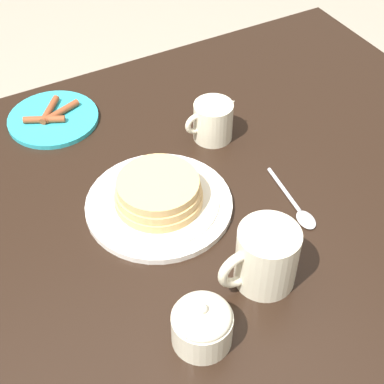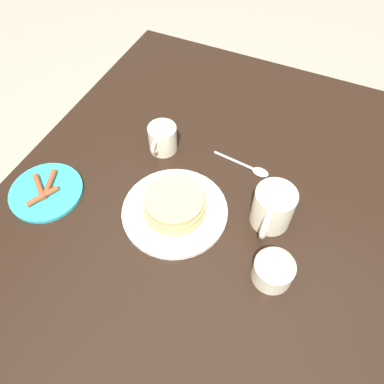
{
  "view_description": "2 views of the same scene",
  "coord_description": "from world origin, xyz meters",
  "px_view_note": "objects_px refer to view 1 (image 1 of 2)",
  "views": [
    {
      "loc": [
        0.3,
        0.61,
        1.47
      ],
      "look_at": [
        -0.04,
        -0.02,
        0.76
      ],
      "focal_mm": 55.0,
      "sensor_mm": 36.0,
      "label": 1
    },
    {
      "loc": [
        0.45,
        0.21,
        1.49
      ],
      "look_at": [
        -0.04,
        -0.02,
        0.76
      ],
      "focal_mm": 35.0,
      "sensor_mm": 36.0,
      "label": 2
    }
  ],
  "objects_px": {
    "pancake_plate": "(159,198)",
    "coffee_mug": "(265,257)",
    "creamer_pitcher": "(213,120)",
    "sugar_bowl": "(202,324)",
    "spoon": "(298,209)",
    "side_plate_bacon": "(53,118)"
  },
  "relations": [
    {
      "from": "side_plate_bacon",
      "to": "coffee_mug",
      "type": "relative_size",
      "value": 1.39
    },
    {
      "from": "pancake_plate",
      "to": "sugar_bowl",
      "type": "relative_size",
      "value": 2.94
    },
    {
      "from": "creamer_pitcher",
      "to": "coffee_mug",
      "type": "bearing_deg",
      "value": 72.51
    },
    {
      "from": "side_plate_bacon",
      "to": "creamer_pitcher",
      "type": "distance_m",
      "value": 0.33
    },
    {
      "from": "coffee_mug",
      "to": "creamer_pitcher",
      "type": "height_order",
      "value": "coffee_mug"
    },
    {
      "from": "pancake_plate",
      "to": "sugar_bowl",
      "type": "xyz_separation_m",
      "value": [
        0.06,
        0.26,
        0.01
      ]
    },
    {
      "from": "sugar_bowl",
      "to": "coffee_mug",
      "type": "bearing_deg",
      "value": -160.44
    },
    {
      "from": "pancake_plate",
      "to": "spoon",
      "type": "distance_m",
      "value": 0.24
    },
    {
      "from": "pancake_plate",
      "to": "sugar_bowl",
      "type": "distance_m",
      "value": 0.27
    },
    {
      "from": "sugar_bowl",
      "to": "spoon",
      "type": "distance_m",
      "value": 0.31
    },
    {
      "from": "coffee_mug",
      "to": "creamer_pitcher",
      "type": "xyz_separation_m",
      "value": [
        -0.11,
        -0.34,
        -0.01
      ]
    },
    {
      "from": "sugar_bowl",
      "to": "side_plate_bacon",
      "type": "bearing_deg",
      "value": -88.05
    },
    {
      "from": "creamer_pitcher",
      "to": "sugar_bowl",
      "type": "height_order",
      "value": "creamer_pitcher"
    },
    {
      "from": "creamer_pitcher",
      "to": "sugar_bowl",
      "type": "xyz_separation_m",
      "value": [
        0.24,
        0.39,
        -0.0
      ]
    },
    {
      "from": "pancake_plate",
      "to": "creamer_pitcher",
      "type": "xyz_separation_m",
      "value": [
        -0.18,
        -0.12,
        0.02
      ]
    },
    {
      "from": "pancake_plate",
      "to": "creamer_pitcher",
      "type": "bearing_deg",
      "value": -145.62
    },
    {
      "from": "coffee_mug",
      "to": "creamer_pitcher",
      "type": "distance_m",
      "value": 0.35
    },
    {
      "from": "pancake_plate",
      "to": "coffee_mug",
      "type": "height_order",
      "value": "coffee_mug"
    },
    {
      "from": "side_plate_bacon",
      "to": "coffee_mug",
      "type": "distance_m",
      "value": 0.56
    },
    {
      "from": "spoon",
      "to": "sugar_bowl",
      "type": "bearing_deg",
      "value": 27.45
    },
    {
      "from": "sugar_bowl",
      "to": "spoon",
      "type": "height_order",
      "value": "sugar_bowl"
    },
    {
      "from": "coffee_mug",
      "to": "spoon",
      "type": "height_order",
      "value": "coffee_mug"
    }
  ]
}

